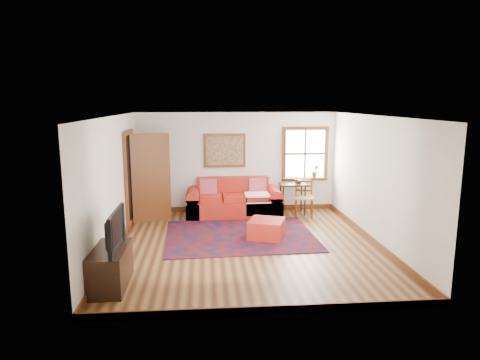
{
  "coord_description": "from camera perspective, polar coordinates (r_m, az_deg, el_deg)",
  "views": [
    {
      "loc": [
        -0.81,
        -7.91,
        2.77
      ],
      "look_at": [
        -0.09,
        0.6,
        1.19
      ],
      "focal_mm": 32.0,
      "sensor_mm": 36.0,
      "label": 1
    }
  ],
  "objects": [
    {
      "name": "ground",
      "position": [
        8.42,
        0.97,
        -8.73
      ],
      "size": [
        5.5,
        5.5,
        0.0
      ],
      "primitive_type": "plane",
      "color": "#442612",
      "rests_on": "ground"
    },
    {
      "name": "doorway",
      "position": [
        9.94,
        -12.82,
        0.37
      ],
      "size": [
        0.89,
        1.08,
        2.14
      ],
      "color": "black",
      "rests_on": "ground"
    },
    {
      "name": "side_table",
      "position": [
        10.66,
        7.04,
        -1.12
      ],
      "size": [
        0.64,
        0.48,
        0.77
      ],
      "color": "black",
      "rests_on": "ground"
    },
    {
      "name": "window",
      "position": [
        11.02,
        8.83,
        2.76
      ],
      "size": [
        1.18,
        0.2,
        1.38
      ],
      "color": "white",
      "rests_on": "ground"
    },
    {
      "name": "media_cabinet",
      "position": [
        6.86,
        -16.84,
        -11.1
      ],
      "size": [
        0.49,
        1.09,
        0.6
      ],
      "primitive_type": "cube",
      "color": "black",
      "rests_on": "ground"
    },
    {
      "name": "room_envelope",
      "position": [
        8.04,
        1.0,
        2.49
      ],
      "size": [
        5.04,
        5.54,
        2.52
      ],
      "color": "silver",
      "rests_on": "ground"
    },
    {
      "name": "ladder_back_chair",
      "position": [
        10.52,
        8.53,
        -2.06
      ],
      "size": [
        0.5,
        0.49,
        0.94
      ],
      "color": "tan",
      "rests_on": "ground"
    },
    {
      "name": "candle_hurricane",
      "position": [
        7.04,
        -16.04,
        -7.19
      ],
      "size": [
        0.12,
        0.12,
        0.18
      ],
      "color": "silver",
      "rests_on": "media_cabinet"
    },
    {
      "name": "television",
      "position": [
        6.63,
        -17.02,
        -6.42
      ],
      "size": [
        0.14,
        1.04,
        0.6
      ],
      "primitive_type": "imported",
      "rotation": [
        0.0,
        0.0,
        1.57
      ],
      "color": "black",
      "rests_on": "media_cabinet"
    },
    {
      "name": "red_leather_sofa",
      "position": [
        10.53,
        -0.84,
        -3.09
      ],
      "size": [
        2.3,
        0.95,
        0.9
      ],
      "color": "#B02216",
      "rests_on": "ground"
    },
    {
      "name": "red_ottoman",
      "position": [
        8.82,
        3.55,
        -6.52
      ],
      "size": [
        0.86,
        0.86,
        0.38
      ],
      "primitive_type": "cube",
      "rotation": [
        0.0,
        0.0,
        -0.34
      ],
      "color": "#B02216",
      "rests_on": "ground"
    },
    {
      "name": "persian_rug",
      "position": [
        8.99,
        0.0,
        -7.39
      ],
      "size": [
        3.15,
        2.57,
        0.02
      ],
      "primitive_type": "cube",
      "rotation": [
        0.0,
        0.0,
        0.04
      ],
      "color": "#59110C",
      "rests_on": "ground"
    },
    {
      "name": "framed_artwork",
      "position": [
        10.71,
        -2.07,
        3.93
      ],
      "size": [
        1.05,
        0.07,
        0.85
      ],
      "color": "#603014",
      "rests_on": "ground"
    }
  ]
}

